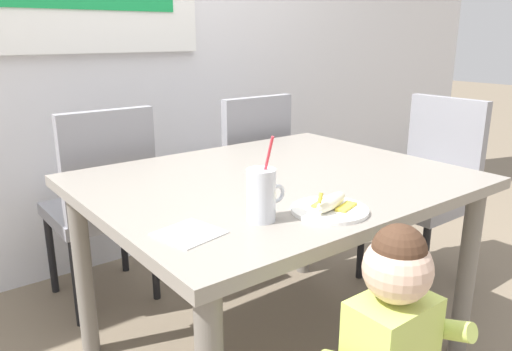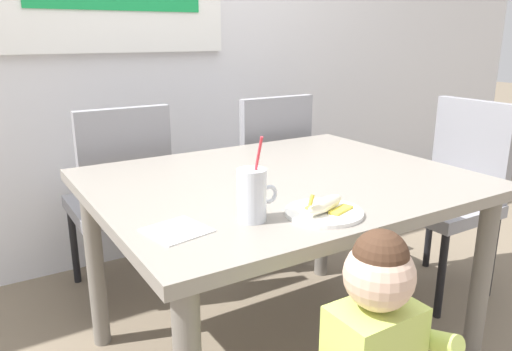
{
  "view_description": "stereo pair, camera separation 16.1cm",
  "coord_description": "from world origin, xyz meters",
  "px_view_note": "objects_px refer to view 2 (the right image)",
  "views": [
    {
      "loc": [
        -1.13,
        -1.34,
        1.27
      ],
      "look_at": [
        -0.18,
        -0.11,
        0.82
      ],
      "focal_mm": 34.39,
      "sensor_mm": 36.0,
      "label": 1
    },
    {
      "loc": [
        -0.99,
        -1.43,
        1.27
      ],
      "look_at": [
        -0.18,
        -0.11,
        0.82
      ],
      "focal_mm": 34.39,
      "sensor_mm": 36.0,
      "label": 2
    }
  ],
  "objects_px": {
    "dining_chair_right": "(265,171)",
    "paper_napkin": "(177,230)",
    "dining_chair_left": "(121,193)",
    "snack_plate": "(324,213)",
    "dining_table": "(281,201)",
    "toddler_standing": "(374,349)",
    "dining_chair_far": "(453,186)",
    "milk_cup": "(252,198)",
    "peeled_banana": "(326,205)"
  },
  "relations": [
    {
      "from": "milk_cup",
      "to": "dining_chair_far",
      "type": "bearing_deg",
      "value": 14.08
    },
    {
      "from": "paper_napkin",
      "to": "dining_chair_left",
      "type": "bearing_deg",
      "value": 81.62
    },
    {
      "from": "dining_chair_far",
      "to": "paper_napkin",
      "type": "bearing_deg",
      "value": -79.05
    },
    {
      "from": "dining_chair_far",
      "to": "dining_chair_left",
      "type": "bearing_deg",
      "value": -118.2
    },
    {
      "from": "dining_chair_right",
      "to": "dining_chair_far",
      "type": "height_order",
      "value": "same"
    },
    {
      "from": "dining_table",
      "to": "snack_plate",
      "type": "bearing_deg",
      "value": -106.71
    },
    {
      "from": "dining_table",
      "to": "paper_napkin",
      "type": "relative_size",
      "value": 9.01
    },
    {
      "from": "milk_cup",
      "to": "peeled_banana",
      "type": "distance_m",
      "value": 0.22
    },
    {
      "from": "dining_chair_far",
      "to": "peeled_banana",
      "type": "bearing_deg",
      "value": -70.22
    },
    {
      "from": "dining_chair_left",
      "to": "milk_cup",
      "type": "xyz_separation_m",
      "value": [
        0.06,
        -1.11,
        0.28
      ]
    },
    {
      "from": "dining_table",
      "to": "dining_chair_right",
      "type": "distance_m",
      "value": 0.88
    },
    {
      "from": "paper_napkin",
      "to": "snack_plate",
      "type": "bearing_deg",
      "value": -14.69
    },
    {
      "from": "dining_chair_right",
      "to": "peeled_banana",
      "type": "xyz_separation_m",
      "value": [
        -0.53,
        -1.15,
        0.25
      ]
    },
    {
      "from": "dining_table",
      "to": "toddler_standing",
      "type": "distance_m",
      "value": 0.74
    },
    {
      "from": "dining_chair_right",
      "to": "peeled_banana",
      "type": "height_order",
      "value": "dining_chair_right"
    },
    {
      "from": "dining_table",
      "to": "peeled_banana",
      "type": "xyz_separation_m",
      "value": [
        -0.11,
        -0.39,
        0.12
      ]
    },
    {
      "from": "dining_chair_left",
      "to": "toddler_standing",
      "type": "distance_m",
      "value": 1.51
    },
    {
      "from": "toddler_standing",
      "to": "milk_cup",
      "type": "height_order",
      "value": "milk_cup"
    },
    {
      "from": "dining_chair_far",
      "to": "peeled_banana",
      "type": "xyz_separation_m",
      "value": [
        -1.17,
        -0.42,
        0.25
      ]
    },
    {
      "from": "dining_chair_right",
      "to": "dining_table",
      "type": "bearing_deg",
      "value": 61.32
    },
    {
      "from": "toddler_standing",
      "to": "snack_plate",
      "type": "bearing_deg",
      "value": 74.21
    },
    {
      "from": "peeled_banana",
      "to": "paper_napkin",
      "type": "distance_m",
      "value": 0.43
    },
    {
      "from": "snack_plate",
      "to": "paper_napkin",
      "type": "relative_size",
      "value": 1.53
    },
    {
      "from": "toddler_standing",
      "to": "paper_napkin",
      "type": "bearing_deg",
      "value": 127.74
    },
    {
      "from": "dining_chair_left",
      "to": "toddler_standing",
      "type": "height_order",
      "value": "dining_chair_left"
    },
    {
      "from": "dining_chair_left",
      "to": "snack_plate",
      "type": "bearing_deg",
      "value": 102.29
    },
    {
      "from": "dining_chair_left",
      "to": "milk_cup",
      "type": "bearing_deg",
      "value": 92.88
    },
    {
      "from": "peeled_banana",
      "to": "dining_chair_right",
      "type": "bearing_deg",
      "value": 65.27
    },
    {
      "from": "dining_table",
      "to": "peeled_banana",
      "type": "height_order",
      "value": "peeled_banana"
    },
    {
      "from": "dining_chair_right",
      "to": "paper_napkin",
      "type": "relative_size",
      "value": 6.4
    },
    {
      "from": "dining_chair_left",
      "to": "peeled_banana",
      "type": "height_order",
      "value": "dining_chair_left"
    },
    {
      "from": "dining_table",
      "to": "dining_chair_far",
      "type": "xyz_separation_m",
      "value": [
        1.06,
        0.03,
        -0.12
      ]
    },
    {
      "from": "dining_chair_right",
      "to": "toddler_standing",
      "type": "bearing_deg",
      "value": 66.97
    },
    {
      "from": "milk_cup",
      "to": "peeled_banana",
      "type": "xyz_separation_m",
      "value": [
        0.2,
        -0.08,
        -0.04
      ]
    },
    {
      "from": "peeled_banana",
      "to": "snack_plate",
      "type": "bearing_deg",
      "value": 110.55
    },
    {
      "from": "toddler_standing",
      "to": "snack_plate",
      "type": "xyz_separation_m",
      "value": [
        0.09,
        0.31,
        0.24
      ]
    },
    {
      "from": "dining_chair_left",
      "to": "dining_chair_far",
      "type": "height_order",
      "value": "same"
    },
    {
      "from": "milk_cup",
      "to": "snack_plate",
      "type": "xyz_separation_m",
      "value": [
        0.2,
        -0.07,
        -0.06
      ]
    },
    {
      "from": "dining_table",
      "to": "dining_chair_left",
      "type": "relative_size",
      "value": 1.41
    },
    {
      "from": "toddler_standing",
      "to": "snack_plate",
      "type": "relative_size",
      "value": 3.64
    },
    {
      "from": "snack_plate",
      "to": "peeled_banana",
      "type": "bearing_deg",
      "value": -69.45
    },
    {
      "from": "toddler_standing",
      "to": "milk_cup",
      "type": "distance_m",
      "value": 0.5
    },
    {
      "from": "toddler_standing",
      "to": "paper_napkin",
      "type": "relative_size",
      "value": 5.59
    },
    {
      "from": "toddler_standing",
      "to": "paper_napkin",
      "type": "distance_m",
      "value": 0.58
    },
    {
      "from": "dining_chair_right",
      "to": "paper_napkin",
      "type": "xyz_separation_m",
      "value": [
        -0.95,
        -1.04,
        0.22
      ]
    },
    {
      "from": "dining_table",
      "to": "toddler_standing",
      "type": "height_order",
      "value": "toddler_standing"
    },
    {
      "from": "snack_plate",
      "to": "dining_chair_far",
      "type": "bearing_deg",
      "value": 19.56
    },
    {
      "from": "milk_cup",
      "to": "peeled_banana",
      "type": "height_order",
      "value": "milk_cup"
    },
    {
      "from": "snack_plate",
      "to": "paper_napkin",
      "type": "bearing_deg",
      "value": 165.31
    },
    {
      "from": "dining_table",
      "to": "snack_plate",
      "type": "relative_size",
      "value": 5.88
    }
  ]
}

